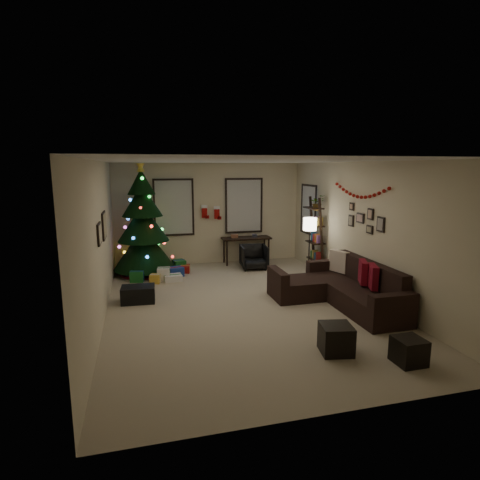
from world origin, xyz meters
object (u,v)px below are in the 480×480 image
at_px(christmas_tree, 143,227).
at_px(desk_chair, 254,257).
at_px(sofa, 341,290).
at_px(desk, 246,240).
at_px(bookshelf, 316,237).

distance_m(christmas_tree, desk_chair, 2.87).
height_order(sofa, desk, sofa).
bearing_deg(bookshelf, christmas_tree, 165.21).
distance_m(christmas_tree, bookshelf, 4.20).
distance_m(desk, bookshelf, 2.03).
bearing_deg(christmas_tree, sofa, -41.27).
relative_size(christmas_tree, desk, 2.10).
relative_size(desk, bookshelf, 0.70).
height_order(desk, desk_chair, desk).
relative_size(christmas_tree, bookshelf, 1.47).
bearing_deg(desk_chair, bookshelf, -27.38).
height_order(desk_chair, bookshelf, bookshelf).
bearing_deg(desk_chair, christmas_tree, -179.46).
relative_size(sofa, desk, 1.96).
xyz_separation_m(desk, desk_chair, (0.03, -0.65, -0.32)).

